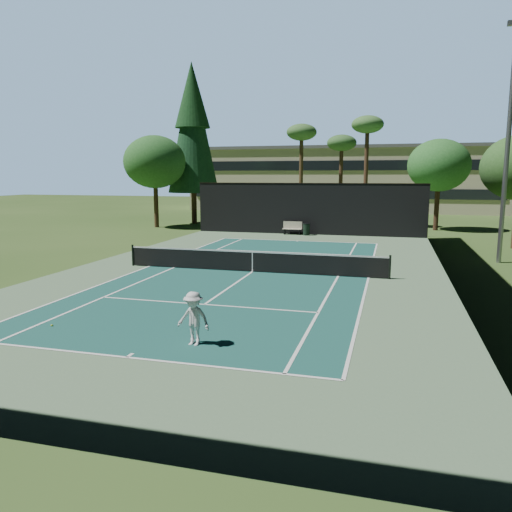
{
  "coord_description": "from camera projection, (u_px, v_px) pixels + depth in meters",
  "views": [
    {
      "loc": [
        6.4,
        -22.75,
        4.63
      ],
      "look_at": [
        1.0,
        -3.0,
        1.3
      ],
      "focal_mm": 35.0,
      "sensor_mm": 36.0,
      "label": 1
    }
  ],
  "objects": [
    {
      "name": "decid_tree_a",
      "position": [
        439.0,
        165.0,
        41.54
      ],
      "size": [
        5.12,
        5.12,
        7.62
      ],
      "color": "#3F281B",
      "rests_on": "ground"
    },
    {
      "name": "campus_building",
      "position": [
        345.0,
        178.0,
        67.17
      ],
      "size": [
        40.5,
        12.5,
        8.3
      ],
      "color": "#C4B997",
      "rests_on": "ground"
    },
    {
      "name": "palm_b",
      "position": [
        342.0,
        146.0,
        47.25
      ],
      "size": [
        2.8,
        2.8,
        8.42
      ],
      "color": "#452D1D",
      "rests_on": "ground"
    },
    {
      "name": "apron_slab",
      "position": [
        252.0,
        272.0,
        24.07
      ],
      "size": [
        18.0,
        32.0,
        0.01
      ],
      "primitive_type": "cube",
      "color": "#587A55",
      "rests_on": "ground"
    },
    {
      "name": "park_bench",
      "position": [
        292.0,
        228.0,
        39.19
      ],
      "size": [
        1.5,
        0.45,
        1.02
      ],
      "color": "beige",
      "rests_on": "ground"
    },
    {
      "name": "fence",
      "position": [
        253.0,
        231.0,
        23.81
      ],
      "size": [
        18.04,
        32.05,
        4.03
      ],
      "color": "black",
      "rests_on": "ground"
    },
    {
      "name": "tennis_ball_d",
      "position": [
        237.0,
        253.0,
        29.62
      ],
      "size": [
        0.08,
        0.08,
        0.08
      ],
      "primitive_type": "sphere",
      "color": "#B4D330",
      "rests_on": "ground"
    },
    {
      "name": "tennis_ball_b",
      "position": [
        191.0,
        266.0,
        25.6
      ],
      "size": [
        0.07,
        0.07,
        0.07
      ],
      "primitive_type": "sphere",
      "color": "#D1EC35",
      "rests_on": "ground"
    },
    {
      "name": "decid_tree_c",
      "position": [
        155.0,
        162.0,
        43.93
      ],
      "size": [
        5.44,
        5.44,
        8.09
      ],
      "color": "#4C3520",
      "rests_on": "ground"
    },
    {
      "name": "trash_bin",
      "position": [
        306.0,
        229.0,
        38.69
      ],
      "size": [
        0.56,
        0.56,
        0.95
      ],
      "color": "black",
      "rests_on": "ground"
    },
    {
      "name": "player",
      "position": [
        194.0,
        319.0,
        13.61
      ],
      "size": [
        1.04,
        0.69,
        1.5
      ],
      "primitive_type": "imported",
      "rotation": [
        0.0,
        0.0,
        -0.14
      ],
      "color": "silver",
      "rests_on": "ground"
    },
    {
      "name": "court_lines",
      "position": [
        252.0,
        272.0,
        24.07
      ],
      "size": [
        11.07,
        23.87,
        0.01
      ],
      "color": "white",
      "rests_on": "ground"
    },
    {
      "name": "palm_c",
      "position": [
        367.0,
        129.0,
        43.55
      ],
      "size": [
        2.8,
        2.8,
        9.77
      ],
      "color": "#4B3020",
      "rests_on": "ground"
    },
    {
      "name": "tennis_ball_c",
      "position": [
        286.0,
        266.0,
        25.54
      ],
      "size": [
        0.07,
        0.07,
        0.07
      ],
      "primitive_type": "sphere",
      "color": "#DDF437",
      "rests_on": "ground"
    },
    {
      "name": "tennis_net",
      "position": [
        252.0,
        261.0,
        23.98
      ],
      "size": [
        12.9,
        0.1,
        1.1
      ],
      "color": "black",
      "rests_on": "ground"
    },
    {
      "name": "palm_a",
      "position": [
        302.0,
        136.0,
        46.13
      ],
      "size": [
        2.8,
        2.8,
        9.32
      ],
      "color": "#4C3720",
      "rests_on": "ground"
    },
    {
      "name": "court_surface",
      "position": [
        252.0,
        272.0,
        24.07
      ],
      "size": [
        10.97,
        23.77,
        0.01
      ],
      "primitive_type": "cube",
      "color": "#195047",
      "rests_on": "ground"
    },
    {
      "name": "light_pole",
      "position": [
        508.0,
        139.0,
        25.62
      ],
      "size": [
        0.9,
        0.25,
        12.22
      ],
      "color": "gray",
      "rests_on": "ground"
    },
    {
      "name": "pine_tree",
      "position": [
        192.0,
        122.0,
        46.61
      ],
      "size": [
        4.8,
        4.8,
        15.0
      ],
      "color": "#492F1F",
      "rests_on": "ground"
    },
    {
      "name": "tennis_ball_a",
      "position": [
        52.0,
        325.0,
        15.4
      ],
      "size": [
        0.07,
        0.07,
        0.07
      ],
      "primitive_type": "sphere",
      "color": "#BFE033",
      "rests_on": "ground"
    },
    {
      "name": "ground",
      "position": [
        252.0,
        272.0,
        24.07
      ],
      "size": [
        160.0,
        160.0,
        0.0
      ],
      "primitive_type": "plane",
      "color": "#314E1D",
      "rests_on": "ground"
    }
  ]
}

